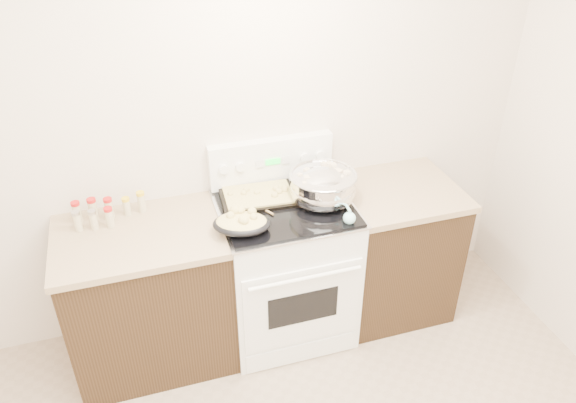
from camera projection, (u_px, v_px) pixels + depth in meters
name	position (u px, v px, depth m)	size (l,w,h in m)	color
room_shell	(314.00, 260.00, 1.59)	(4.10, 3.60, 2.75)	beige
counter_left	(150.00, 296.00, 3.29)	(0.93, 0.67, 0.92)	black
counter_right	(391.00, 248.00, 3.68)	(0.73, 0.67, 0.92)	black
kitchen_range	(285.00, 266.00, 3.47)	(0.78, 0.73, 1.22)	white
mixing_bowl	(323.00, 187.00, 3.22)	(0.42, 0.42, 0.23)	silver
roasting_pan	(242.00, 222.00, 2.99)	(0.36, 0.30, 0.12)	black
baking_sheet	(260.00, 196.00, 3.28)	(0.45, 0.33, 0.06)	black
wooden_spoon	(253.00, 211.00, 3.16)	(0.15, 0.25, 0.04)	#9A7646
blue_ladle	(349.00, 216.00, 3.08)	(0.09, 0.26, 0.09)	#A0E6EF
spice_jars	(103.00, 211.00, 3.10)	(0.40, 0.15, 0.13)	#BFB28C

